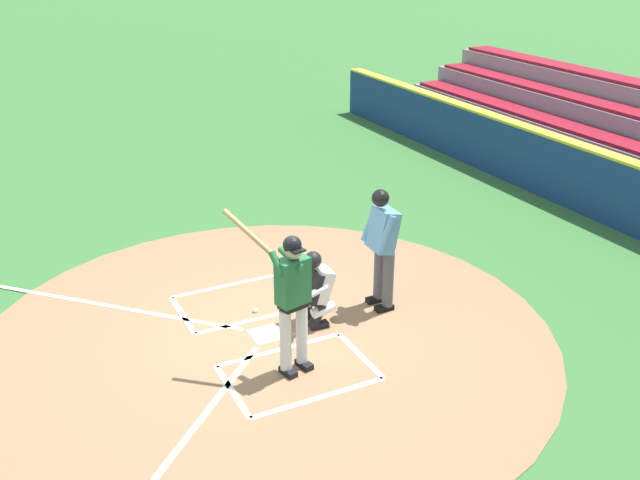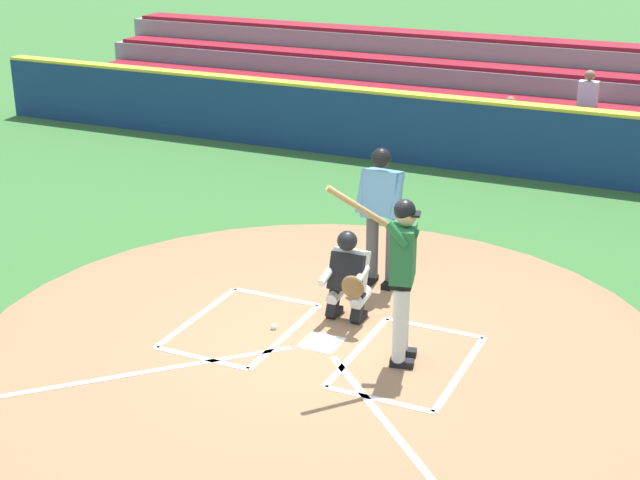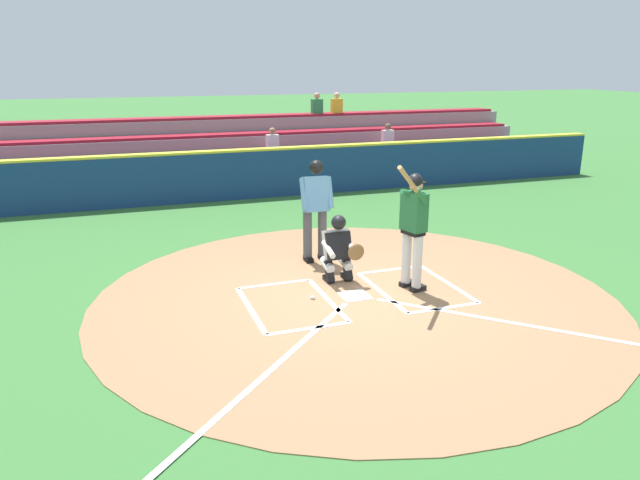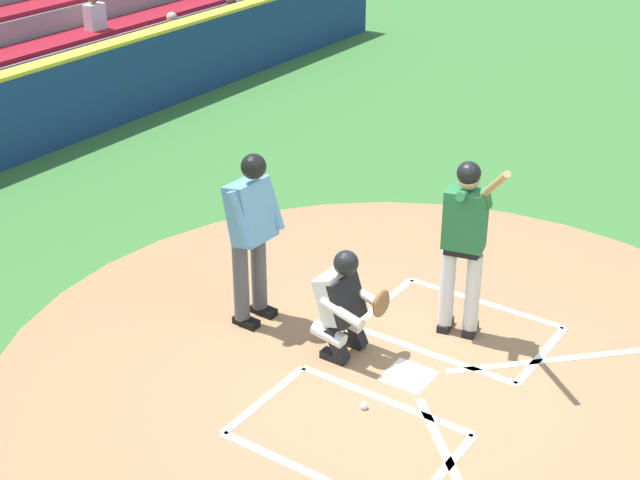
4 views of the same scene
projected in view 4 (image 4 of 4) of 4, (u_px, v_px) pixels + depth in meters
ground_plane at (408, 377)px, 8.80m from camera, size 120.00×120.00×0.00m
dirt_circle at (409, 377)px, 8.80m from camera, size 8.00×8.00×0.01m
home_plate_and_chalk at (494, 408)px, 8.35m from camera, size 7.93×4.91×0.01m
batter at (465, 237)px, 8.99m from camera, size 0.84×0.88×2.13m
catcher at (345, 301)px, 8.91m from camera, size 0.59×0.60×1.13m
plate_umpire at (251, 227)px, 9.24m from camera, size 0.59×0.43×1.86m
baseball at (364, 406)px, 8.34m from camera, size 0.07×0.07×0.07m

